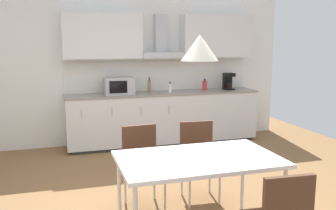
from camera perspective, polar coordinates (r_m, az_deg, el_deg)
name	(u,v)px	position (r m, az deg, el deg)	size (l,w,h in m)	color
ground_plane	(160,205)	(4.28, -1.17, -14.92)	(7.59, 8.02, 0.02)	brown
wall_back	(117,69)	(6.57, -7.74, 5.49)	(6.07, 0.10, 2.59)	white
kitchen_counter	(164,118)	(6.51, -0.63, -1.94)	(3.33, 0.61, 0.90)	#333333
backsplash_tile	(159,76)	(6.68, -1.32, 4.48)	(3.31, 0.02, 0.52)	silver
upper_wall_cabinets	(162,37)	(6.50, -0.97, 10.35)	(3.31, 0.40, 0.74)	silver
microwave	(119,86)	(6.25, -7.48, 2.93)	(0.48, 0.35, 0.28)	#ADADB2
coffee_maker	(228,81)	(6.89, 9.15, 3.60)	(0.18, 0.19, 0.30)	black
bottle_red	(205,85)	(6.74, 5.61, 3.02)	(0.08, 0.08, 0.21)	red
bottle_brown	(149,86)	(6.40, -2.87, 2.90)	(0.06, 0.06, 0.26)	brown
bottle_white	(170,88)	(6.41, 0.33, 2.64)	(0.06, 0.06, 0.19)	white
dining_table	(198,162)	(3.39, 4.62, -8.70)	(1.43, 0.86, 0.75)	white
chair_far_right	(199,152)	(4.27, 4.68, -7.20)	(0.43, 0.43, 0.87)	#4C2D1E
chair_far_left	(142,158)	(4.09, -3.98, -7.99)	(0.43, 0.43, 0.87)	#4C2D1E
pendant_lamp	(200,48)	(3.21, 4.87, 8.69)	(0.32, 0.32, 0.22)	silver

